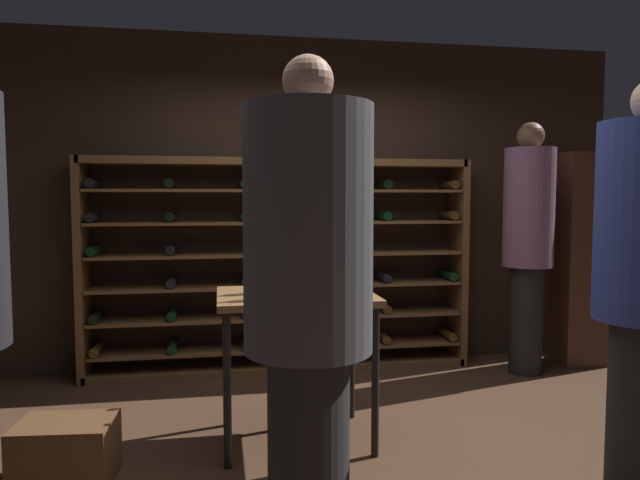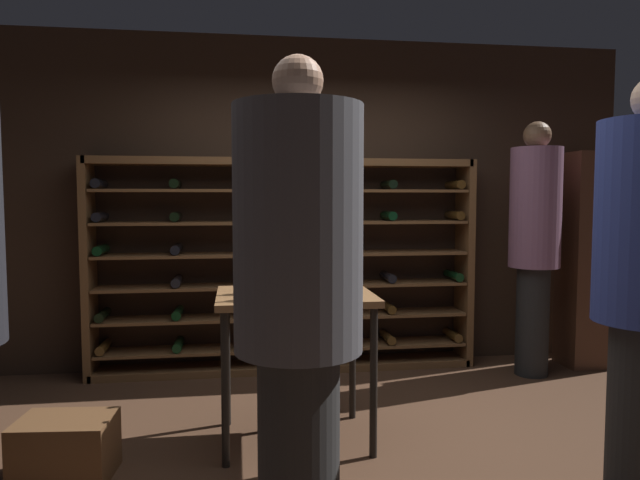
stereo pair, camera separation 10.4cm
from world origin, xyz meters
TOP-DOWN VIEW (x-y plane):
  - ground_plane at (0.00, 0.00)m, footprint 9.59×9.59m
  - back_wall at (0.00, 1.79)m, footprint 5.63×0.10m
  - wine_rack at (-0.28, 1.58)m, footprint 3.24×0.32m
  - tasting_table at (-0.33, 0.14)m, footprint 0.92×0.70m
  - person_guest_plum_blouse at (-0.44, -1.06)m, footprint 0.50×0.50m
  - person_guest_blue_shirt at (1.74, 1.16)m, footprint 0.41×0.41m
  - wine_crate at (-1.57, -0.17)m, footprint 0.51×0.38m
  - display_cabinet at (2.37, 1.35)m, footprint 0.44×0.36m
  - wine_bottle_black_capsule at (-0.50, -0.03)m, footprint 0.09×0.09m
  - wine_bottle_amber_reserve at (-0.49, 0.19)m, footprint 0.09×0.09m
  - wine_glass_stemmed_center at (0.05, 0.35)m, footprint 0.08×0.08m

SIDE VIEW (x-z plane):
  - ground_plane at x=0.00m, z-range 0.00..0.00m
  - wine_crate at x=-1.57m, z-range 0.00..0.32m
  - tasting_table at x=-0.33m, z-range 0.34..1.24m
  - wine_rack at x=-0.28m, z-range -0.01..1.78m
  - display_cabinet at x=2.37m, z-range 0.00..1.86m
  - wine_glass_stemmed_center at x=0.05m, z-range 0.93..1.07m
  - wine_bottle_black_capsule at x=-0.50m, z-range 0.85..1.20m
  - wine_bottle_amber_reserve at x=-0.49m, z-range 0.85..1.24m
  - person_guest_plum_blouse at x=-0.44m, z-range 0.11..2.11m
  - person_guest_blue_shirt at x=1.74m, z-range 0.12..2.20m
  - back_wall at x=0.00m, z-range 0.00..2.84m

